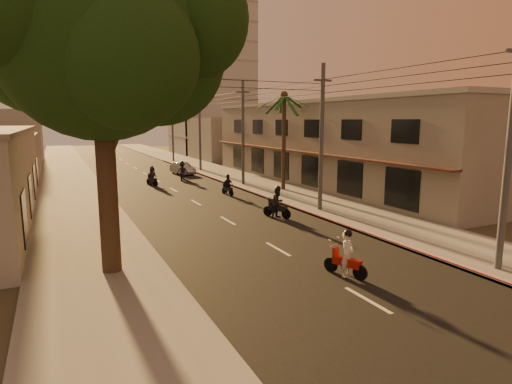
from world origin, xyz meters
TOP-DOWN VIEW (x-y plane):
  - ground at (0.00, 0.00)m, footprint 160.00×160.00m
  - road at (0.00, 20.00)m, footprint 10.00×140.00m
  - sidewalk_right at (7.50, 20.00)m, footprint 5.00×140.00m
  - sidewalk_left at (-7.50, 20.00)m, footprint 5.00×140.00m
  - curb_stripe at (5.10, 15.00)m, footprint 0.20×60.00m
  - shophouse_row at (13.95, 18.00)m, footprint 8.80×34.20m
  - distant_tower at (16.00, 56.00)m, footprint 12.10×12.10m
  - broadleaf_tree at (-6.61, 2.14)m, footprint 9.60×8.70m
  - palm_tree at (8.00, 16.00)m, footprint 5.00×5.00m
  - utility_poles at (6.20, 20.00)m, footprint 1.20×48.26m
  - filler_right at (14.00, 45.00)m, footprint 8.00×14.00m
  - filler_left_far at (-14.00, 52.00)m, footprint 8.00×14.00m
  - scooter_red at (0.70, -1.98)m, footprint 0.97×1.72m
  - scooter_mid_a at (2.94, 7.50)m, footprint 1.41×1.78m
  - scooter_mid_b at (3.11, 15.83)m, footprint 1.00×1.65m
  - scooter_far_a at (-1.04, 23.25)m, footprint 1.12×1.69m
  - scooter_far_b at (2.25, 25.42)m, footprint 1.62×1.77m
  - parked_car at (3.50, 29.76)m, footprint 2.68×4.26m

SIDE VIEW (x-z plane):
  - ground at x=0.00m, z-range 0.00..0.00m
  - road at x=0.00m, z-range 0.00..0.02m
  - sidewalk_right at x=7.50m, z-range 0.00..0.12m
  - sidewalk_left at x=-7.50m, z-range 0.00..0.12m
  - curb_stripe at x=5.10m, z-range 0.00..0.20m
  - parked_car at x=3.50m, z-range 0.00..1.25m
  - scooter_mid_b at x=3.11m, z-range -0.08..1.55m
  - scooter_far_a at x=-1.04m, z-range -0.08..1.65m
  - scooter_red at x=0.70m, z-range -0.09..1.68m
  - scooter_far_b at x=2.25m, z-range -0.07..1.79m
  - scooter_mid_a at x=2.94m, z-range -0.08..1.82m
  - filler_right at x=14.00m, z-range 0.00..6.00m
  - filler_left_far at x=-14.00m, z-range 0.00..7.00m
  - shophouse_row at x=13.95m, z-range 0.00..7.30m
  - utility_poles at x=6.20m, z-range 2.04..11.04m
  - palm_tree at x=8.00m, z-range 3.05..11.25m
  - broadleaf_tree at x=-6.61m, z-range 2.43..14.53m
  - distant_tower at x=16.00m, z-range 0.00..28.00m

